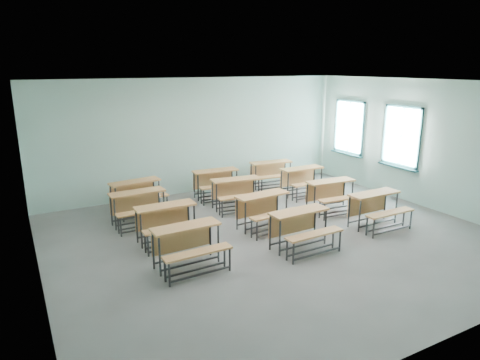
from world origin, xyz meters
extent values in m
cube|color=gray|center=(0.00, 0.00, -0.01)|extent=(9.00, 8.00, 0.02)
cube|color=white|center=(0.00, 0.00, 3.21)|extent=(9.00, 8.00, 0.02)
cube|color=#A7D1C3|center=(0.00, 4.01, 1.60)|extent=(9.00, 0.02, 3.20)
cube|color=#A7D1C3|center=(0.00, -4.01, 1.60)|extent=(9.00, 0.02, 3.20)
cube|color=#A7D1C3|center=(-4.51, 0.00, 1.60)|extent=(0.02, 8.00, 3.20)
cube|color=#A7D1C3|center=(4.51, 0.00, 1.60)|extent=(0.02, 8.00, 3.20)
cube|color=#1B484D|center=(4.47, 2.80, 0.93)|extent=(0.06, 1.20, 0.06)
cube|color=#1B484D|center=(4.47, 2.80, 2.47)|extent=(0.06, 1.20, 0.06)
cube|color=#1B484D|center=(4.47, 2.23, 1.70)|extent=(0.06, 0.06, 1.60)
cube|color=#1B484D|center=(4.47, 3.37, 1.70)|extent=(0.06, 0.06, 1.60)
cube|color=#1B484D|center=(4.47, 2.80, 1.70)|extent=(0.04, 0.04, 1.48)
cube|color=#1B484D|center=(4.47, 2.80, 1.70)|extent=(0.04, 1.08, 0.04)
cube|color=#1B484D|center=(4.43, 2.80, 0.87)|extent=(0.14, 1.28, 0.04)
cube|color=white|center=(4.50, 2.80, 1.70)|extent=(0.01, 1.08, 1.48)
cube|color=#1B484D|center=(4.47, 0.80, 0.93)|extent=(0.06, 1.20, 0.06)
cube|color=#1B484D|center=(4.47, 0.80, 2.47)|extent=(0.06, 1.20, 0.06)
cube|color=#1B484D|center=(4.47, 0.23, 1.70)|extent=(0.06, 0.06, 1.60)
cube|color=#1B484D|center=(4.47, 1.37, 1.70)|extent=(0.06, 0.06, 1.60)
cube|color=#1B484D|center=(4.47, 0.80, 1.70)|extent=(0.04, 0.04, 1.48)
cube|color=#1B484D|center=(4.47, 0.80, 1.70)|extent=(0.04, 1.08, 0.04)
cube|color=#1B484D|center=(4.43, 0.80, 0.87)|extent=(0.14, 1.28, 0.04)
cube|color=white|center=(4.50, 0.80, 1.70)|extent=(0.01, 1.08, 1.48)
cube|color=#C28046|center=(-2.12, -0.32, 0.75)|extent=(1.24, 0.45, 0.04)
cube|color=#C28046|center=(-2.12, -0.13, 0.44)|extent=(1.17, 0.06, 0.42)
cylinder|color=#313436|center=(-2.68, -0.50, 0.36)|extent=(0.04, 0.04, 0.73)
cylinder|color=#313436|center=(-1.55, -0.46, 0.36)|extent=(0.04, 0.04, 0.73)
cylinder|color=#313436|center=(-2.69, -0.17, 0.36)|extent=(0.04, 0.04, 0.73)
cylinder|color=#313436|center=(-1.56, -0.13, 0.36)|extent=(0.04, 0.04, 0.73)
cube|color=#313436|center=(-2.11, -0.48, 0.10)|extent=(1.13, 0.07, 0.03)
cube|color=#313436|center=(-2.12, -0.15, 0.10)|extent=(1.13, 0.07, 0.03)
cube|color=#C28046|center=(-2.10, -0.81, 0.44)|extent=(1.24, 0.30, 0.04)
cylinder|color=#313436|center=(-2.66, -0.92, 0.21)|extent=(0.04, 0.04, 0.43)
cylinder|color=#313436|center=(-1.54, -0.89, 0.21)|extent=(0.04, 0.04, 0.43)
cylinder|color=#313436|center=(-2.67, -0.73, 0.21)|extent=(0.04, 0.04, 0.43)
cylinder|color=#313436|center=(-1.54, -0.69, 0.21)|extent=(0.04, 0.04, 0.43)
cube|color=#313436|center=(-2.10, -0.90, 0.08)|extent=(1.13, 0.07, 0.03)
cube|color=#313436|center=(-2.11, -0.71, 0.08)|extent=(1.13, 0.07, 0.03)
cube|color=#C28046|center=(0.14, -0.61, 0.75)|extent=(1.24, 0.45, 0.04)
cube|color=#C28046|center=(0.13, -0.42, 0.44)|extent=(1.17, 0.06, 0.42)
cylinder|color=#313436|center=(-0.42, -0.79, 0.36)|extent=(0.04, 0.04, 0.73)
cylinder|color=#313436|center=(0.71, -0.76, 0.36)|extent=(0.04, 0.04, 0.73)
cylinder|color=#313436|center=(-0.43, -0.47, 0.36)|extent=(0.04, 0.04, 0.73)
cylinder|color=#313436|center=(0.70, -0.43, 0.36)|extent=(0.04, 0.04, 0.73)
cube|color=#313436|center=(0.14, -0.78, 0.10)|extent=(1.13, 0.07, 0.03)
cube|color=#313436|center=(0.13, -0.45, 0.10)|extent=(1.13, 0.07, 0.03)
cube|color=#C28046|center=(0.15, -1.10, 0.44)|extent=(1.24, 0.29, 0.04)
cylinder|color=#313436|center=(-0.41, -1.22, 0.21)|extent=(0.04, 0.04, 0.43)
cylinder|color=#313436|center=(0.72, -1.18, 0.21)|extent=(0.04, 0.04, 0.43)
cylinder|color=#313436|center=(-0.41, -1.02, 0.21)|extent=(0.04, 0.04, 0.43)
cylinder|color=#313436|center=(0.71, -0.99, 0.21)|extent=(0.04, 0.04, 0.43)
cube|color=#313436|center=(0.16, -1.20, 0.08)|extent=(1.13, 0.07, 0.03)
cube|color=#313436|center=(0.15, -1.01, 0.08)|extent=(1.13, 0.07, 0.03)
cube|color=#C28046|center=(2.33, -0.43, 0.75)|extent=(1.23, 0.42, 0.04)
cube|color=#C28046|center=(2.33, -0.24, 0.44)|extent=(1.17, 0.03, 0.42)
cylinder|color=#313436|center=(1.77, -0.60, 0.36)|extent=(0.04, 0.04, 0.73)
cylinder|color=#313436|center=(2.90, -0.59, 0.36)|extent=(0.04, 0.04, 0.73)
cylinder|color=#313436|center=(1.77, -0.27, 0.36)|extent=(0.04, 0.04, 0.73)
cylinder|color=#313436|center=(2.90, -0.27, 0.36)|extent=(0.04, 0.04, 0.73)
cube|color=#313436|center=(2.34, -0.60, 0.10)|extent=(1.13, 0.04, 0.03)
cube|color=#313436|center=(2.33, -0.27, 0.10)|extent=(1.13, 0.04, 0.03)
cube|color=#C28046|center=(2.34, -0.93, 0.44)|extent=(1.23, 0.26, 0.04)
cylinder|color=#313436|center=(1.77, -1.03, 0.21)|extent=(0.04, 0.04, 0.43)
cylinder|color=#313436|center=(2.90, -1.02, 0.21)|extent=(0.04, 0.04, 0.43)
cylinder|color=#313436|center=(1.77, -0.83, 0.21)|extent=(0.04, 0.04, 0.43)
cylinder|color=#313436|center=(2.90, -0.82, 0.21)|extent=(0.04, 0.04, 0.43)
cube|color=#313436|center=(2.34, -1.02, 0.08)|extent=(1.13, 0.04, 0.03)
cube|color=#313436|center=(2.34, -0.83, 0.08)|extent=(1.13, 0.04, 0.03)
cube|color=#C28046|center=(-2.06, 0.96, 0.75)|extent=(1.23, 0.41, 0.04)
cube|color=#C28046|center=(-2.06, 1.15, 0.44)|extent=(1.17, 0.02, 0.42)
cylinder|color=#313436|center=(-2.62, 0.80, 0.36)|extent=(0.04, 0.04, 0.73)
cylinder|color=#313436|center=(-1.50, 0.80, 0.36)|extent=(0.04, 0.04, 0.73)
cylinder|color=#313436|center=(-2.62, 1.13, 0.36)|extent=(0.04, 0.04, 0.73)
cylinder|color=#313436|center=(-1.50, 1.12, 0.36)|extent=(0.04, 0.04, 0.73)
cube|color=#313436|center=(-2.06, 0.80, 0.10)|extent=(1.13, 0.03, 0.03)
cube|color=#313436|center=(-2.06, 1.13, 0.10)|extent=(1.13, 0.03, 0.03)
cube|color=#C28046|center=(-2.06, 0.47, 0.44)|extent=(1.23, 0.26, 0.04)
cylinder|color=#313436|center=(-2.62, 0.37, 0.21)|extent=(0.04, 0.04, 0.43)
cylinder|color=#313436|center=(-1.50, 0.37, 0.21)|extent=(0.04, 0.04, 0.43)
cylinder|color=#313436|center=(-2.62, 0.57, 0.21)|extent=(0.04, 0.04, 0.43)
cylinder|color=#313436|center=(-1.50, 0.57, 0.21)|extent=(0.04, 0.04, 0.43)
cube|color=#313436|center=(-2.06, 0.37, 0.08)|extent=(1.13, 0.03, 0.03)
cube|color=#313436|center=(-2.06, 0.57, 0.08)|extent=(1.13, 0.03, 0.03)
cube|color=#C28046|center=(0.08, 0.67, 0.75)|extent=(1.26, 0.51, 0.04)
cube|color=#C28046|center=(0.07, 0.86, 0.44)|extent=(1.17, 0.12, 0.42)
cylinder|color=#313436|center=(-0.46, 0.46, 0.36)|extent=(0.04, 0.04, 0.73)
cylinder|color=#313436|center=(0.66, 0.56, 0.36)|extent=(0.04, 0.04, 0.73)
cylinder|color=#313436|center=(-0.49, 0.79, 0.36)|extent=(0.04, 0.04, 0.73)
cylinder|color=#313436|center=(0.63, 0.89, 0.36)|extent=(0.04, 0.04, 0.73)
cube|color=#313436|center=(0.10, 0.51, 0.10)|extent=(1.13, 0.13, 0.03)
cube|color=#313436|center=(0.07, 0.84, 0.10)|extent=(1.13, 0.13, 0.03)
cube|color=#C28046|center=(0.12, 0.18, 0.44)|extent=(1.25, 0.36, 0.04)
cylinder|color=#313436|center=(-0.43, 0.04, 0.21)|extent=(0.04, 0.04, 0.43)
cylinder|color=#313436|center=(0.69, 0.14, 0.21)|extent=(0.04, 0.04, 0.43)
cylinder|color=#313436|center=(-0.44, 0.23, 0.21)|extent=(0.04, 0.04, 0.43)
cylinder|color=#313436|center=(0.68, 0.33, 0.21)|extent=(0.04, 0.04, 0.43)
cube|color=#313436|center=(0.13, 0.09, 0.08)|extent=(1.13, 0.13, 0.03)
cube|color=#313436|center=(0.12, 0.28, 0.08)|extent=(1.13, 0.13, 0.03)
cube|color=#C28046|center=(2.17, 0.85, 0.75)|extent=(1.26, 0.50, 0.04)
cube|color=#C28046|center=(2.18, 1.04, 0.44)|extent=(1.17, 0.11, 0.42)
cylinder|color=#313436|center=(1.60, 0.73, 0.36)|extent=(0.04, 0.04, 0.73)
cylinder|color=#313436|center=(2.72, 0.65, 0.36)|extent=(0.04, 0.04, 0.73)
cylinder|color=#313436|center=(1.62, 1.06, 0.36)|extent=(0.04, 0.04, 0.73)
cylinder|color=#313436|center=(2.74, 0.97, 0.36)|extent=(0.04, 0.04, 0.73)
cube|color=#313436|center=(2.16, 0.69, 0.10)|extent=(1.13, 0.11, 0.03)
cube|color=#313436|center=(2.18, 1.01, 0.10)|extent=(1.13, 0.11, 0.03)
cube|color=#C28046|center=(2.13, 0.36, 0.44)|extent=(1.25, 0.35, 0.04)
cylinder|color=#313436|center=(1.56, 0.31, 0.21)|extent=(0.04, 0.04, 0.43)
cylinder|color=#313436|center=(2.69, 0.22, 0.21)|extent=(0.04, 0.04, 0.43)
cylinder|color=#313436|center=(1.58, 0.50, 0.21)|extent=(0.04, 0.04, 0.43)
cylinder|color=#313436|center=(2.70, 0.42, 0.21)|extent=(0.04, 0.04, 0.43)
cube|color=#313436|center=(2.13, 0.26, 0.08)|extent=(1.13, 0.11, 0.03)
cube|color=#313436|center=(2.14, 0.46, 0.08)|extent=(1.13, 0.11, 0.03)
cube|color=#C28046|center=(-2.30, 2.20, 0.75)|extent=(1.24, 0.44, 0.04)
cube|color=#C28046|center=(-2.30, 2.39, 0.44)|extent=(1.17, 0.05, 0.42)
cylinder|color=#313436|center=(-2.85, 2.02, 0.36)|extent=(0.04, 0.04, 0.73)
cylinder|color=#313436|center=(-1.73, 2.06, 0.36)|extent=(0.04, 0.04, 0.73)
cylinder|color=#313436|center=(-2.86, 2.35, 0.36)|extent=(0.04, 0.04, 0.73)
cylinder|color=#313436|center=(-1.74, 2.38, 0.36)|extent=(0.04, 0.04, 0.73)
cube|color=#313436|center=(-2.29, 2.04, 0.10)|extent=(1.13, 0.06, 0.03)
cube|color=#313436|center=(-2.30, 2.37, 0.10)|extent=(1.13, 0.06, 0.03)
cube|color=#C28046|center=(-2.28, 1.71, 0.44)|extent=(1.24, 0.29, 0.04)
cylinder|color=#313436|center=(-2.84, 1.60, 0.21)|extent=(0.04, 0.04, 0.43)
cylinder|color=#313436|center=(-1.72, 1.63, 0.21)|extent=(0.04, 0.04, 0.43)
cylinder|color=#313436|center=(-2.85, 1.79, 0.21)|extent=(0.04, 0.04, 0.43)
cylinder|color=#313436|center=(-1.72, 1.83, 0.21)|extent=(0.04, 0.04, 0.43)
cube|color=#313436|center=(-2.28, 1.61, 0.08)|extent=(1.13, 0.06, 0.03)
cube|color=#313436|center=(-2.28, 1.81, 0.08)|extent=(1.13, 0.06, 0.03)
cube|color=#C28046|center=(0.19, 2.13, 0.75)|extent=(1.27, 0.57, 0.04)
cube|color=#C28046|center=(0.21, 2.32, 0.44)|extent=(1.16, 0.17, 0.42)
cylinder|color=#313436|center=(-0.39, 2.04, 0.36)|extent=(0.04, 0.04, 0.73)
cylinder|color=#313436|center=(0.73, 1.89, 0.36)|extent=(0.04, 0.04, 0.73)
cylinder|color=#313436|center=(-0.35, 2.37, 0.36)|extent=(0.04, 0.04, 0.73)
cylinder|color=#313436|center=(0.77, 2.22, 0.36)|extent=(0.04, 0.04, 0.73)
cube|color=#313436|center=(0.17, 1.97, 0.10)|extent=(1.12, 0.18, 0.03)
cube|color=#313436|center=(0.21, 2.29, 0.10)|extent=(1.12, 0.18, 0.03)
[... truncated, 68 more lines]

